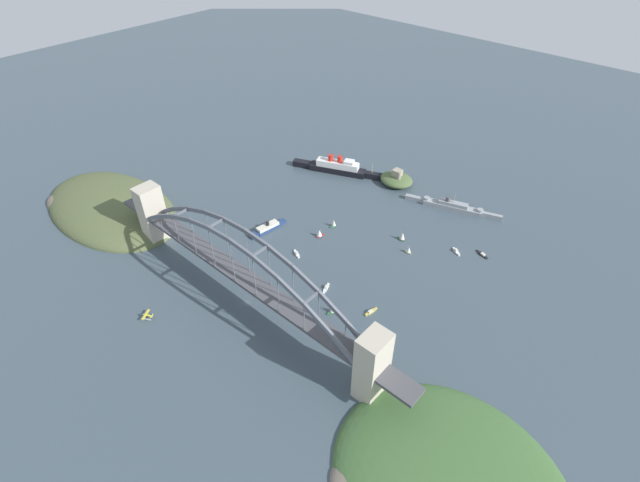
{
  "coord_description": "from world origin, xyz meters",
  "views": [
    {
      "loc": [
        196.07,
        -140.13,
        249.1
      ],
      "look_at": [
        0.0,
        80.22,
        8.0
      ],
      "focal_mm": 26.36,
      "sensor_mm": 36.0,
      "label": 1
    }
  ],
  "objects_px": {
    "small_boat_4": "(456,251)",
    "small_boat_7": "(409,250)",
    "fort_island_mid_harbor": "(396,179)",
    "ocean_liner": "(337,167)",
    "small_boat_5": "(371,312)",
    "small_boat_0": "(320,233)",
    "small_boat_1": "(482,254)",
    "naval_cruiser": "(452,206)",
    "small_boat_2": "(326,288)",
    "small_boat_9": "(332,309)",
    "small_boat_6": "(297,254)",
    "seaplane_taxiing_near_bridge": "(147,316)",
    "small_boat_3": "(334,223)",
    "harbor_arch_bridge": "(243,275)",
    "small_boat_8": "(402,236)",
    "harbor_ferry_steamer": "(267,228)"
  },
  "relations": [
    {
      "from": "small_boat_4",
      "to": "small_boat_7",
      "type": "relative_size",
      "value": 1.42
    },
    {
      "from": "fort_island_mid_harbor",
      "to": "ocean_liner",
      "type": "bearing_deg",
      "value": -159.51
    },
    {
      "from": "small_boat_5",
      "to": "small_boat_7",
      "type": "bearing_deg",
      "value": 102.54
    },
    {
      "from": "small_boat_0",
      "to": "small_boat_5",
      "type": "relative_size",
      "value": 0.71
    },
    {
      "from": "small_boat_1",
      "to": "small_boat_5",
      "type": "relative_size",
      "value": 1.05
    },
    {
      "from": "naval_cruiser",
      "to": "small_boat_0",
      "type": "xyz_separation_m",
      "value": [
        -63.07,
        -110.83,
        0.63
      ]
    },
    {
      "from": "naval_cruiser",
      "to": "small_boat_1",
      "type": "xyz_separation_m",
      "value": [
        51.34,
        -41.11,
        -2.4
      ]
    },
    {
      "from": "small_boat_0",
      "to": "naval_cruiser",
      "type": "bearing_deg",
      "value": 60.36
    },
    {
      "from": "small_boat_2",
      "to": "small_boat_1",
      "type": "bearing_deg",
      "value": 58.38
    },
    {
      "from": "naval_cruiser",
      "to": "small_boat_9",
      "type": "xyz_separation_m",
      "value": [
        0.84,
        -168.93,
        0.3
      ]
    },
    {
      "from": "small_boat_4",
      "to": "small_boat_6",
      "type": "relative_size",
      "value": 0.92
    },
    {
      "from": "small_boat_4",
      "to": "seaplane_taxiing_near_bridge",
      "type": "bearing_deg",
      "value": -121.32
    },
    {
      "from": "fort_island_mid_harbor",
      "to": "small_boat_3",
      "type": "distance_m",
      "value": 93.52
    },
    {
      "from": "small_boat_6",
      "to": "small_boat_9",
      "type": "relative_size",
      "value": 1.4
    },
    {
      "from": "small_boat_4",
      "to": "small_boat_6",
      "type": "distance_m",
      "value": 129.94
    },
    {
      "from": "harbor_arch_bridge",
      "to": "small_boat_8",
      "type": "xyz_separation_m",
      "value": [
        43.87,
        134.58,
        -23.1
      ]
    },
    {
      "from": "small_boat_5",
      "to": "small_boat_6",
      "type": "relative_size",
      "value": 1.11
    },
    {
      "from": "small_boat_7",
      "to": "small_boat_9",
      "type": "bearing_deg",
      "value": -92.65
    },
    {
      "from": "ocean_liner",
      "to": "small_boat_9",
      "type": "bearing_deg",
      "value": -50.98
    },
    {
      "from": "small_boat_3",
      "to": "fort_island_mid_harbor",
      "type": "bearing_deg",
      "value": 89.31
    },
    {
      "from": "ocean_liner",
      "to": "small_boat_4",
      "type": "distance_m",
      "value": 156.68
    },
    {
      "from": "fort_island_mid_harbor",
      "to": "small_boat_9",
      "type": "xyz_separation_m",
      "value": [
        62.91,
        -170.35,
        -1.88
      ]
    },
    {
      "from": "fort_island_mid_harbor",
      "to": "small_boat_5",
      "type": "distance_m",
      "value": 173.52
    },
    {
      "from": "small_boat_1",
      "to": "small_boat_4",
      "type": "bearing_deg",
      "value": -148.88
    },
    {
      "from": "small_boat_7",
      "to": "fort_island_mid_harbor",
      "type": "bearing_deg",
      "value": 130.0
    },
    {
      "from": "small_boat_0",
      "to": "small_boat_7",
      "type": "distance_m",
      "value": 75.37
    },
    {
      "from": "seaplane_taxiing_near_bridge",
      "to": "small_boat_7",
      "type": "distance_m",
      "value": 204.58
    },
    {
      "from": "small_boat_0",
      "to": "small_boat_9",
      "type": "bearing_deg",
      "value": -42.27
    },
    {
      "from": "small_boat_2",
      "to": "small_boat_5",
      "type": "distance_m",
      "value": 39.31
    },
    {
      "from": "naval_cruiser",
      "to": "small_boat_5",
      "type": "xyz_separation_m",
      "value": [
        21.09,
        -150.8,
        -2.3
      ]
    },
    {
      "from": "seaplane_taxiing_near_bridge",
      "to": "small_boat_2",
      "type": "height_order",
      "value": "seaplane_taxiing_near_bridge"
    },
    {
      "from": "ocean_liner",
      "to": "small_boat_5",
      "type": "distance_m",
      "value": 192.18
    },
    {
      "from": "harbor_ferry_steamer",
      "to": "seaplane_taxiing_near_bridge",
      "type": "relative_size",
      "value": 4.05
    },
    {
      "from": "small_boat_1",
      "to": "small_boat_9",
      "type": "height_order",
      "value": "small_boat_9"
    },
    {
      "from": "small_boat_0",
      "to": "small_boat_4",
      "type": "distance_m",
      "value": 113.33
    },
    {
      "from": "harbor_ferry_steamer",
      "to": "small_boat_2",
      "type": "bearing_deg",
      "value": -13.48
    },
    {
      "from": "harbor_arch_bridge",
      "to": "small_boat_7",
      "type": "distance_m",
      "value": 138.7
    },
    {
      "from": "fort_island_mid_harbor",
      "to": "small_boat_5",
      "type": "height_order",
      "value": "fort_island_mid_harbor"
    },
    {
      "from": "naval_cruiser",
      "to": "small_boat_2",
      "type": "height_order",
      "value": "naval_cruiser"
    },
    {
      "from": "seaplane_taxiing_near_bridge",
      "to": "small_boat_6",
      "type": "bearing_deg",
      "value": 75.39
    },
    {
      "from": "small_boat_5",
      "to": "small_boat_7",
      "type": "distance_m",
      "value": 74.07
    },
    {
      "from": "naval_cruiser",
      "to": "small_boat_4",
      "type": "height_order",
      "value": "naval_cruiser"
    },
    {
      "from": "naval_cruiser",
      "to": "small_boat_8",
      "type": "height_order",
      "value": "naval_cruiser"
    },
    {
      "from": "small_boat_7",
      "to": "naval_cruiser",
      "type": "bearing_deg",
      "value": 93.66
    },
    {
      "from": "small_boat_8",
      "to": "small_boat_6",
      "type": "bearing_deg",
      "value": -126.15
    },
    {
      "from": "harbor_arch_bridge",
      "to": "small_boat_7",
      "type": "bearing_deg",
      "value": 65.19
    },
    {
      "from": "small_boat_1",
      "to": "small_boat_2",
      "type": "distance_m",
      "value": 132.44
    },
    {
      "from": "naval_cruiser",
      "to": "harbor_arch_bridge",
      "type": "bearing_deg",
      "value": -104.48
    },
    {
      "from": "fort_island_mid_harbor",
      "to": "small_boat_0",
      "type": "xyz_separation_m",
      "value": [
        -1.01,
        -112.25,
        -1.55
      ]
    },
    {
      "from": "seaplane_taxiing_near_bridge",
      "to": "small_boat_0",
      "type": "bearing_deg",
      "value": 78.85
    }
  ]
}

